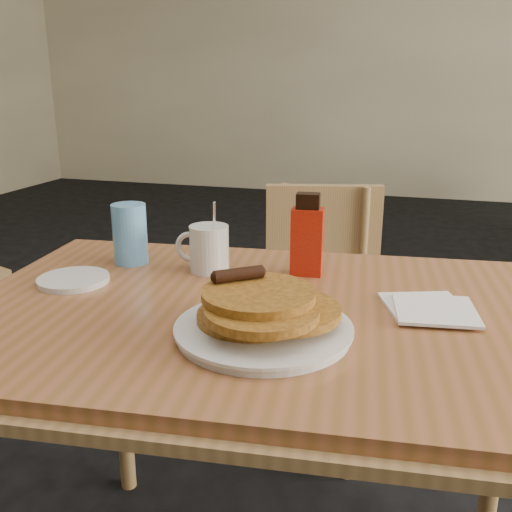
{
  "coord_description": "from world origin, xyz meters",
  "views": [
    {
      "loc": [
        0.28,
        -1.03,
        1.16
      ],
      "look_at": [
        -0.03,
        0.03,
        0.82
      ],
      "focal_mm": 40.0,
      "sensor_mm": 36.0,
      "label": 1
    }
  ],
  "objects": [
    {
      "name": "coffee_mug",
      "position": [
        -0.16,
        0.1,
        0.8
      ],
      "size": [
        0.12,
        0.09,
        0.16
      ],
      "rotation": [
        0.0,
        0.0,
        -0.09
      ],
      "color": "silver",
      "rests_on": "main_table"
    },
    {
      "name": "side_saucer",
      "position": [
        -0.41,
        -0.05,
        0.76
      ],
      "size": [
        0.18,
        0.18,
        0.01
      ],
      "primitive_type": "cylinder",
      "rotation": [
        0.0,
        0.0,
        -0.24
      ],
      "color": "silver",
      "rests_on": "main_table"
    },
    {
      "name": "syrup_bottle",
      "position": [
        0.05,
        0.14,
        0.83
      ],
      "size": [
        0.07,
        0.05,
        0.18
      ],
      "rotation": [
        0.0,
        0.0,
        0.08
      ],
      "color": "maroon",
      "rests_on": "main_table"
    },
    {
      "name": "wall_back",
      "position": [
        0.0,
        5.0,
        1.4
      ],
      "size": [
        8.0,
        0.0,
        8.0
      ],
      "primitive_type": "plane",
      "rotation": [
        1.57,
        0.0,
        0.0
      ],
      "color": "beige",
      "rests_on": "ground"
    },
    {
      "name": "napkin_stack",
      "position": [
        0.31,
        -0.0,
        0.76
      ],
      "size": [
        0.19,
        0.2,
        0.01
      ],
      "rotation": [
        0.0,
        0.0,
        0.35
      ],
      "color": "white",
      "rests_on": "main_table"
    },
    {
      "name": "pancake_plate",
      "position": [
        0.05,
        -0.19,
        0.78
      ],
      "size": [
        0.3,
        0.3,
        0.1
      ],
      "rotation": [
        0.0,
        0.0,
        0.23
      ],
      "color": "silver",
      "rests_on": "main_table"
    },
    {
      "name": "blue_tumbler",
      "position": [
        -0.36,
        0.11,
        0.82
      ],
      "size": [
        0.09,
        0.09,
        0.14
      ],
      "primitive_type": "cylinder",
      "rotation": [
        0.0,
        0.0,
        0.22
      ],
      "color": "#5EA2DC",
      "rests_on": "main_table"
    },
    {
      "name": "chair_main_far",
      "position": [
        -0.02,
        0.69,
        0.5
      ],
      "size": [
        0.46,
        0.47,
        0.84
      ],
      "rotation": [
        0.0,
        0.0,
        0.25
      ],
      "color": "#A17D4C",
      "rests_on": "floor"
    },
    {
      "name": "main_table",
      "position": [
        0.01,
        -0.07,
        0.71
      ],
      "size": [
        1.26,
        0.92,
        0.75
      ],
      "rotation": [
        0.0,
        0.0,
        0.1
      ],
      "color": "#965735",
      "rests_on": "floor"
    }
  ]
}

